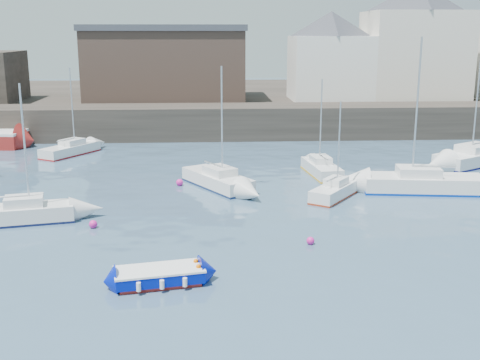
{
  "coord_description": "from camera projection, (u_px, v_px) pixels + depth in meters",
  "views": [
    {
      "loc": [
        -1.87,
        -21.15,
        9.68
      ],
      "look_at": [
        0.0,
        12.0,
        1.5
      ],
      "focal_mm": 45.0,
      "sensor_mm": 36.0,
      "label": 1
    }
  ],
  "objects": [
    {
      "name": "sailboat_b",
      "position": [
        218.0,
        180.0,
        38.48
      ],
      "size": [
        4.7,
        6.12,
        7.7
      ],
      "color": "silver",
      "rests_on": "ground"
    },
    {
      "name": "bldg_east_d",
      "position": [
        330.0,
        55.0,
        61.99
      ],
      "size": [
        11.14,
        11.14,
        8.95
      ],
      "color": "white",
      "rests_on": "land_strip"
    },
    {
      "name": "buoy_mid",
      "position": [
        310.0,
        244.0,
        28.22
      ],
      "size": [
        0.38,
        0.38,
        0.38
      ],
      "primitive_type": "sphere",
      "color": "#D71D8D",
      "rests_on": "ground"
    },
    {
      "name": "sailboat_a",
      "position": [
        20.0,
        213.0,
        31.32
      ],
      "size": [
        5.79,
        2.91,
        7.21
      ],
      "color": "silver",
      "rests_on": "ground"
    },
    {
      "name": "blue_dinghy",
      "position": [
        159.0,
        275.0,
        23.65
      ],
      "size": [
        3.73,
        2.17,
        0.67
      ],
      "color": "maroon",
      "rests_on": "ground"
    },
    {
      "name": "water",
      "position": [
        258.0,
        293.0,
        22.92
      ],
      "size": [
        220.0,
        220.0,
        0.0
      ],
      "primitive_type": "plane",
      "color": "#2D4760",
      "rests_on": "ground"
    },
    {
      "name": "buoy_far",
      "position": [
        180.0,
        186.0,
        39.0
      ],
      "size": [
        0.46,
        0.46,
        0.46
      ],
      "primitive_type": "sphere",
      "color": "#D71D8D",
      "rests_on": "ground"
    },
    {
      "name": "sailboat_d",
      "position": [
        423.0,
        183.0,
        37.37
      ],
      "size": [
        7.63,
        3.29,
        9.43
      ],
      "color": "silver",
      "rests_on": "ground"
    },
    {
      "name": "quay_wall",
      "position": [
        226.0,
        122.0,
        56.49
      ],
      "size": [
        90.0,
        5.0,
        3.0
      ],
      "primitive_type": "cube",
      "color": "#28231E",
      "rests_on": "ground"
    },
    {
      "name": "land_strip",
      "position": [
        221.0,
        101.0,
        73.97
      ],
      "size": [
        90.0,
        32.0,
        2.8
      ],
      "primitive_type": "cube",
      "color": "#28231E",
      "rests_on": "ground"
    },
    {
      "name": "sailboat_h",
      "position": [
        71.0,
        149.0,
        48.71
      ],
      "size": [
        4.3,
        5.5,
        6.95
      ],
      "color": "silver",
      "rests_on": "ground"
    },
    {
      "name": "sailboat_c",
      "position": [
        334.0,
        191.0,
        36.02
      ],
      "size": [
        3.69,
        4.36,
        5.75
      ],
      "color": "silver",
      "rests_on": "ground"
    },
    {
      "name": "buoy_near",
      "position": [
        93.0,
        228.0,
        30.58
      ],
      "size": [
        0.43,
        0.43,
        0.43
      ],
      "primitive_type": "sphere",
      "color": "#D71D8D",
      "rests_on": "ground"
    },
    {
      "name": "bldg_east_a",
      "position": [
        415.0,
        41.0,
        62.62
      ],
      "size": [
        13.36,
        13.36,
        11.8
      ],
      "color": "beige",
      "rests_on": "land_strip"
    },
    {
      "name": "sailboat_f",
      "position": [
        321.0,
        168.0,
        41.88
      ],
      "size": [
        2.19,
        5.21,
        6.58
      ],
      "color": "silver",
      "rests_on": "ground"
    },
    {
      "name": "warehouse",
      "position": [
        166.0,
        62.0,
        62.7
      ],
      "size": [
        16.4,
        10.4,
        7.6
      ],
      "color": "#3D2D26",
      "rests_on": "land_strip"
    },
    {
      "name": "sailboat_g",
      "position": [
        477.0,
        157.0,
        45.27
      ],
      "size": [
        7.91,
        6.19,
        9.82
      ],
      "color": "silver",
      "rests_on": "ground"
    }
  ]
}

